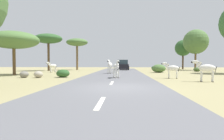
{
  "coord_description": "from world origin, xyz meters",
  "views": [
    {
      "loc": [
        0.25,
        -10.04,
        1.31
      ],
      "look_at": [
        -0.82,
        8.31,
        0.61
      ],
      "focal_mm": 31.42,
      "sensor_mm": 36.0,
      "label": 1
    }
  ],
  "objects_px": {
    "tree_0": "(48,39)",
    "rock_0": "(38,74)",
    "zebra_4": "(206,68)",
    "bush_3": "(197,69)",
    "car_0": "(122,65)",
    "rock_3": "(24,74)",
    "zebra_0": "(116,67)",
    "bush_2": "(63,73)",
    "zebra_1": "(52,66)",
    "tree_6": "(77,43)",
    "zebra_2": "(172,68)",
    "zebra_3": "(110,65)",
    "tree_4": "(14,40)",
    "tree_2": "(183,48)",
    "tree_5": "(196,42)",
    "bush_0": "(159,68)",
    "bush_4": "(155,68)"
  },
  "relations": [
    {
      "from": "zebra_1",
      "to": "zebra_2",
      "type": "xyz_separation_m",
      "value": [
        13.59,
        -9.51,
        -0.03
      ]
    },
    {
      "from": "rock_0",
      "to": "zebra_2",
      "type": "bearing_deg",
      "value": -0.36
    },
    {
      "from": "tree_0",
      "to": "bush_2",
      "type": "distance_m",
      "value": 15.9
    },
    {
      "from": "zebra_4",
      "to": "bush_3",
      "type": "bearing_deg",
      "value": -3.58
    },
    {
      "from": "zebra_3",
      "to": "car_0",
      "type": "bearing_deg",
      "value": -86.07
    },
    {
      "from": "zebra_2",
      "to": "bush_0",
      "type": "bearing_deg",
      "value": 7.52
    },
    {
      "from": "car_0",
      "to": "zebra_4",
      "type": "bearing_deg",
      "value": -78.78
    },
    {
      "from": "car_0",
      "to": "bush_3",
      "type": "height_order",
      "value": "car_0"
    },
    {
      "from": "car_0",
      "to": "rock_3",
      "type": "height_order",
      "value": "car_0"
    },
    {
      "from": "tree_4",
      "to": "rock_3",
      "type": "relative_size",
      "value": 6.68
    },
    {
      "from": "tree_0",
      "to": "rock_3",
      "type": "distance_m",
      "value": 15.38
    },
    {
      "from": "bush_3",
      "to": "tree_5",
      "type": "bearing_deg",
      "value": 72.54
    },
    {
      "from": "car_0",
      "to": "rock_3",
      "type": "distance_m",
      "value": 19.74
    },
    {
      "from": "tree_5",
      "to": "tree_6",
      "type": "xyz_separation_m",
      "value": [
        -20.69,
        -0.33,
        -0.06
      ]
    },
    {
      "from": "car_0",
      "to": "rock_3",
      "type": "relative_size",
      "value": 5.76
    },
    {
      "from": "bush_0",
      "to": "rock_3",
      "type": "relative_size",
      "value": 2.31
    },
    {
      "from": "zebra_0",
      "to": "zebra_1",
      "type": "height_order",
      "value": "zebra_0"
    },
    {
      "from": "zebra_1",
      "to": "bush_2",
      "type": "relative_size",
      "value": 1.23
    },
    {
      "from": "tree_2",
      "to": "tree_5",
      "type": "bearing_deg",
      "value": -80.91
    },
    {
      "from": "bush_0",
      "to": "tree_5",
      "type": "bearing_deg",
      "value": 48.08
    },
    {
      "from": "car_0",
      "to": "tree_0",
      "type": "distance_m",
      "value": 13.04
    },
    {
      "from": "tree_4",
      "to": "zebra_4",
      "type": "bearing_deg",
      "value": -20.18
    },
    {
      "from": "zebra_1",
      "to": "tree_0",
      "type": "bearing_deg",
      "value": -12.42
    },
    {
      "from": "car_0",
      "to": "tree_5",
      "type": "height_order",
      "value": "tree_5"
    },
    {
      "from": "zebra_3",
      "to": "rock_3",
      "type": "height_order",
      "value": "zebra_3"
    },
    {
      "from": "tree_2",
      "to": "bush_2",
      "type": "xyz_separation_m",
      "value": [
        -17.07,
        -22.37,
        -3.81
      ]
    },
    {
      "from": "car_0",
      "to": "rock_0",
      "type": "bearing_deg",
      "value": -116.26
    },
    {
      "from": "bush_2",
      "to": "tree_5",
      "type": "bearing_deg",
      "value": 44.82
    },
    {
      "from": "tree_2",
      "to": "bush_0",
      "type": "height_order",
      "value": "tree_2"
    },
    {
      "from": "zebra_0",
      "to": "rock_3",
      "type": "relative_size",
      "value": 2.01
    },
    {
      "from": "tree_4",
      "to": "bush_3",
      "type": "height_order",
      "value": "tree_4"
    },
    {
      "from": "tree_0",
      "to": "tree_5",
      "type": "distance_m",
      "value": 24.76
    },
    {
      "from": "bush_3",
      "to": "zebra_3",
      "type": "bearing_deg",
      "value": -152.25
    },
    {
      "from": "tree_5",
      "to": "bush_4",
      "type": "distance_m",
      "value": 8.28
    },
    {
      "from": "car_0",
      "to": "tree_0",
      "type": "xyz_separation_m",
      "value": [
        -11.8,
        -3.6,
        4.22
      ]
    },
    {
      "from": "zebra_1",
      "to": "zebra_2",
      "type": "height_order",
      "value": "zebra_1"
    },
    {
      "from": "tree_0",
      "to": "rock_0",
      "type": "xyz_separation_m",
      "value": [
        4.61,
        -14.22,
        -4.78
      ]
    },
    {
      "from": "rock_3",
      "to": "bush_4",
      "type": "bearing_deg",
      "value": 52.2
    },
    {
      "from": "zebra_4",
      "to": "car_0",
      "type": "distance_m",
      "value": 21.45
    },
    {
      "from": "bush_0",
      "to": "bush_4",
      "type": "xyz_separation_m",
      "value": [
        0.89,
        8.68,
        -0.16
      ]
    },
    {
      "from": "car_0",
      "to": "rock_3",
      "type": "xyz_separation_m",
      "value": [
        -8.45,
        -17.83,
        -0.57
      ]
    },
    {
      "from": "zebra_2",
      "to": "rock_3",
      "type": "distance_m",
      "value": 12.61
    },
    {
      "from": "zebra_3",
      "to": "tree_4",
      "type": "height_order",
      "value": "tree_4"
    },
    {
      "from": "zebra_3",
      "to": "tree_2",
      "type": "bearing_deg",
      "value": -117.67
    },
    {
      "from": "zebra_1",
      "to": "zebra_4",
      "type": "height_order",
      "value": "zebra_4"
    },
    {
      "from": "zebra_2",
      "to": "bush_0",
      "type": "relative_size",
      "value": 0.82
    },
    {
      "from": "zebra_0",
      "to": "bush_2",
      "type": "relative_size",
      "value": 1.33
    },
    {
      "from": "zebra_1",
      "to": "tree_6",
      "type": "relative_size",
      "value": 0.26
    },
    {
      "from": "bush_3",
      "to": "tree_6",
      "type": "bearing_deg",
      "value": 164.48
    },
    {
      "from": "zebra_0",
      "to": "bush_0",
      "type": "bearing_deg",
      "value": -132.04
    }
  ]
}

